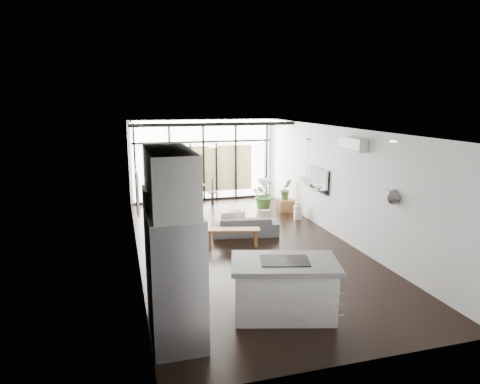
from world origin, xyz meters
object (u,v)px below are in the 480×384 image
milk_can (298,211)px  console_bench (233,237)px  fridge (177,281)px  island (284,288)px  sofa (245,222)px  pouf (236,217)px  tv (319,180)px

milk_can → console_bench: bearing=-144.6°
fridge → island: bearing=11.3°
island → console_bench: size_ratio=1.30×
sofa → pouf: (0.05, 1.00, -0.13)m
console_bench → pouf: bearing=87.0°
pouf → tv: bearing=-18.5°
island → pouf: bearing=98.6°
sofa → pouf: 1.01m
console_bench → pouf: 1.80m
fridge → pouf: 6.12m
island → console_bench: (0.07, 3.51, -0.26)m
console_bench → pouf: size_ratio=2.53×
pouf → milk_can: bearing=1.2°
console_bench → island: bearing=-76.3°
tv → pouf: bearing=161.5°
tv → island: bearing=-121.9°
fridge → pouf: (2.40, 5.58, -0.75)m
fridge → tv: bearing=46.7°
fridge → console_bench: bearing=64.5°
island → sofa: bearing=97.6°
island → milk_can: size_ratio=3.36×
sofa → tv: size_ratio=1.57×
island → tv: 5.36m
pouf → fridge: bearing=-113.3°
console_bench → milk_can: 3.02m
fridge → console_bench: size_ratio=1.47×
tv → fridge: bearing=-133.3°
sofa → milk_can: (1.95, 1.04, -0.08)m
island → milk_can: (2.53, 5.26, -0.21)m
fridge → sofa: bearing=62.8°
pouf → sofa: bearing=-92.6°
island → milk_can: island is taller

